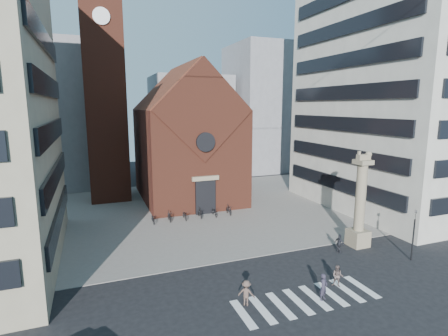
{
  "coord_description": "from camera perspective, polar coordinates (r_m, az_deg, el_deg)",
  "views": [
    {
      "loc": [
        -11.99,
        -20.71,
        12.52
      ],
      "look_at": [
        -1.06,
        8.0,
        7.04
      ],
      "focal_mm": 28.0,
      "sensor_mm": 36.0,
      "label": 1
    }
  ],
  "objects": [
    {
      "name": "bg_block_mid",
      "position": [
        68.21,
        -5.56,
        7.12
      ],
      "size": [
        14.0,
        12.0,
        18.0
      ],
      "primitive_type": "cube",
      "color": "gray",
      "rests_on": "ground"
    },
    {
      "name": "traffic_light",
      "position": [
        32.69,
        28.54,
        -9.4
      ],
      "size": [
        0.13,
        0.16,
        4.3
      ],
      "color": "black",
      "rests_on": "ground"
    },
    {
      "name": "bg_block_right",
      "position": [
        71.33,
        7.73,
        9.61
      ],
      "size": [
        16.0,
        14.0,
        24.0
      ],
      "primitive_type": "cube",
      "color": "gray",
      "rests_on": "ground"
    },
    {
      "name": "scooter_3",
      "position": [
        39.84,
        -3.96,
        -7.31
      ],
      "size": [
        0.57,
        1.84,
        1.1
      ],
      "primitive_type": "imported",
      "rotation": [
        0.0,
        0.0,
        -0.03
      ],
      "color": "black",
      "rests_on": "piazza"
    },
    {
      "name": "scooter_1",
      "position": [
        39.02,
        -8.94,
        -7.79
      ],
      "size": [
        0.57,
        1.84,
        1.1
      ],
      "primitive_type": "imported",
      "rotation": [
        0.0,
        0.0,
        -0.03
      ],
      "color": "black",
      "rests_on": "piazza"
    },
    {
      "name": "bg_block_left",
      "position": [
        61.25,
        -28.61,
        7.48
      ],
      "size": [
        16.0,
        14.0,
        22.0
      ],
      "primitive_type": "cube",
      "color": "gray",
      "rests_on": "ground"
    },
    {
      "name": "scooter_0",
      "position": [
        38.75,
        -11.5,
        -8.09
      ],
      "size": [
        0.72,
        1.9,
        0.99
      ],
      "primitive_type": "imported",
      "rotation": [
        0.0,
        0.0,
        -0.03
      ],
      "color": "black",
      "rests_on": "piazza"
    },
    {
      "name": "lion_column",
      "position": [
        33.58,
        21.3,
        -6.25
      ],
      "size": [
        1.63,
        1.6,
        8.68
      ],
      "color": "gray",
      "rests_on": "ground"
    },
    {
      "name": "campanile",
      "position": [
        48.85,
        -18.99,
        13.36
      ],
      "size": [
        5.5,
        5.5,
        31.2
      ],
      "color": "brown",
      "rests_on": "ground"
    },
    {
      "name": "scooter_5",
      "position": [
        40.94,
        0.78,
        -6.81
      ],
      "size": [
        0.57,
        1.84,
        1.1
      ],
      "primitive_type": "imported",
      "rotation": [
        0.0,
        0.0,
        -0.03
      ],
      "color": "black",
      "rests_on": "piazza"
    },
    {
      "name": "pedestrian_3",
      "position": [
        23.54,
        3.66,
        -19.68
      ],
      "size": [
        1.23,
        1.13,
        1.66
      ],
      "primitive_type": "imported",
      "rotation": [
        0.0,
        0.0,
        2.51
      ],
      "color": "brown",
      "rests_on": "ground"
    },
    {
      "name": "scooter_4",
      "position": [
        40.37,
        -1.56,
        -7.14
      ],
      "size": [
        0.72,
        1.9,
        0.99
      ],
      "primitive_type": "imported",
      "rotation": [
        0.0,
        0.0,
        -0.03
      ],
      "color": "black",
      "rests_on": "piazza"
    },
    {
      "name": "zebra_crossing",
      "position": [
        25.05,
        13.32,
        -20.15
      ],
      "size": [
        10.2,
        3.2,
        0.01
      ],
      "primitive_type": null,
      "color": "white",
      "rests_on": "ground"
    },
    {
      "name": "pedestrian_2",
      "position": [
        32.36,
        18.34,
        -11.62
      ],
      "size": [
        0.56,
        1.01,
        1.63
      ],
      "primitive_type": "imported",
      "rotation": [
        0.0,
        0.0,
        1.75
      ],
      "color": "#25262D",
      "rests_on": "ground"
    },
    {
      "name": "pedestrian_1",
      "position": [
        26.75,
        18.06,
        -16.44
      ],
      "size": [
        0.95,
        0.96,
        1.57
      ],
      "primitive_type": "imported",
      "rotation": [
        0.0,
        0.0,
        -0.83
      ],
      "color": "#5B4C49",
      "rests_on": "ground"
    },
    {
      "name": "piazza",
      "position": [
        43.32,
        -3.89,
        -6.67
      ],
      "size": [
        46.0,
        30.0,
        0.05
      ],
      "primitive_type": "cube",
      "color": "gray",
      "rests_on": "ground"
    },
    {
      "name": "ground",
      "position": [
        27.0,
        8.58,
        -17.62
      ],
      "size": [
        120.0,
        120.0,
        0.0
      ],
      "primitive_type": "plane",
      "color": "black",
      "rests_on": "ground"
    },
    {
      "name": "building_right",
      "position": [
        48.75,
        27.6,
        13.1
      ],
      "size": [
        18.0,
        22.0,
        32.0
      ],
      "primitive_type": "cube",
      "color": "beige",
      "rests_on": "ground"
    },
    {
      "name": "church",
      "position": [
        47.5,
        -6.14,
        4.58
      ],
      "size": [
        12.0,
        16.65,
        18.0
      ],
      "color": "brown",
      "rests_on": "ground"
    },
    {
      "name": "pedestrian_0",
      "position": [
        24.86,
        15.95,
        -18.17
      ],
      "size": [
        0.77,
        0.66,
        1.8
      ],
      "primitive_type": "imported",
      "rotation": [
        0.0,
        0.0,
        0.42
      ],
      "color": "#2B2736",
      "rests_on": "ground"
    },
    {
      "name": "scooter_2",
      "position": [
        39.41,
        -6.42,
        -7.63
      ],
      "size": [
        0.72,
        1.9,
        0.99
      ],
      "primitive_type": "imported",
      "rotation": [
        0.0,
        0.0,
        -0.03
      ],
      "color": "black",
      "rests_on": "piazza"
    }
  ]
}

